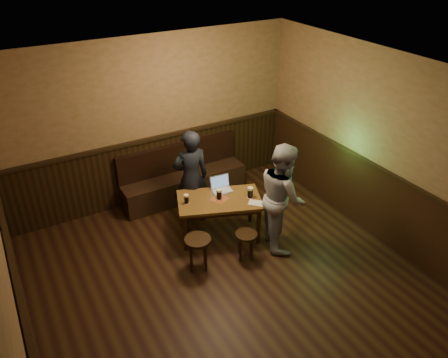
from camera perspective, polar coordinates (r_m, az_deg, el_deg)
room at (r=5.16m, az=2.22°, el=-5.16°), size 5.04×6.04×2.84m
bench at (r=7.68m, az=-5.37°, el=-0.18°), size 2.20×0.50×0.95m
pub_table at (r=6.54m, az=-0.61°, el=-3.27°), size 1.40×1.10×0.66m
stool_left at (r=6.06m, az=-3.44°, el=-8.53°), size 0.48×0.48×0.50m
stool_right at (r=6.26m, az=2.90°, el=-7.76°), size 0.39×0.39×0.42m
pint_left at (r=6.39m, az=-4.93°, el=-2.61°), size 0.09×0.09×0.15m
pint_mid at (r=6.45m, az=-0.66°, el=-2.00°), size 0.11×0.11×0.17m
pint_right at (r=6.50m, az=3.45°, el=-1.76°), size 0.11×0.11×0.17m
laptop at (r=6.69m, az=-0.37°, el=-1.00°), size 0.34×0.28×0.22m
menu at (r=6.42m, az=4.22°, el=-3.12°), size 0.26×0.26×0.00m
person_suit at (r=6.79m, az=-4.34°, el=0.18°), size 0.63×0.46×1.59m
person_grey at (r=6.32m, az=7.61°, el=-2.23°), size 0.85×0.96×1.64m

